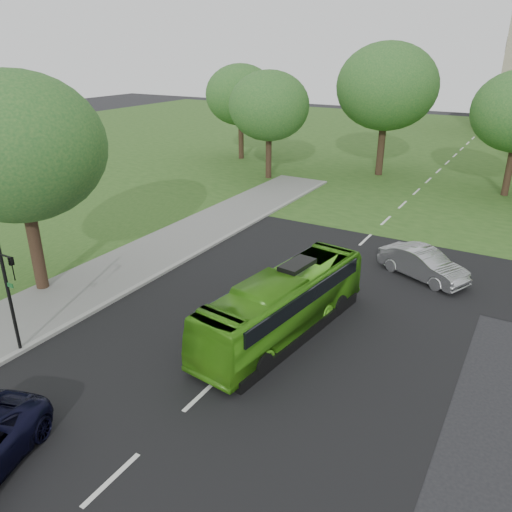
# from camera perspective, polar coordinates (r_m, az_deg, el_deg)

# --- Properties ---
(ground) EXTENTS (160.00, 160.00, 0.00)m
(ground) POSITION_cam_1_polar(r_m,az_deg,el_deg) (18.08, -2.33, -12.07)
(ground) COLOR black
(ground) RESTS_ON ground
(street_surfaces) EXTENTS (120.00, 120.00, 0.15)m
(street_surfaces) POSITION_cam_1_polar(r_m,az_deg,el_deg) (37.63, 16.14, 6.04)
(street_surfaces) COLOR black
(street_surfaces) RESTS_ON ground
(tree_park_a) EXTENTS (6.53, 6.53, 8.67)m
(tree_park_a) POSITION_cam_1_polar(r_m,az_deg,el_deg) (41.96, 1.51, 16.76)
(tree_park_a) COLOR black
(tree_park_a) RESTS_ON ground
(tree_park_b) EXTENTS (8.24, 8.24, 10.80)m
(tree_park_b) POSITION_cam_1_polar(r_m,az_deg,el_deg) (44.22, 14.73, 18.20)
(tree_park_b) COLOR black
(tree_park_b) RESTS_ON ground
(tree_park_f) EXTENTS (6.67, 6.67, 8.91)m
(tree_park_f) POSITION_cam_1_polar(r_m,az_deg,el_deg) (49.83, -1.78, 17.92)
(tree_park_f) COLOR black
(tree_park_f) RESTS_ON ground
(tree_side_near) EXTENTS (7.22, 7.22, 9.60)m
(tree_side_near) POSITION_cam_1_polar(r_m,az_deg,el_deg) (23.09, -25.62, 11.13)
(tree_side_near) COLOR black
(tree_side_near) RESTS_ON ground
(bus) EXTENTS (3.21, 9.13, 2.49)m
(bus) POSITION_cam_1_polar(r_m,az_deg,el_deg) (19.18, 3.16, -5.50)
(bus) COLOR #459818
(bus) RESTS_ON ground
(sedan) EXTENTS (4.63, 3.20, 1.45)m
(sedan) POSITION_cam_1_polar(r_m,az_deg,el_deg) (25.19, 18.56, -0.85)
(sedan) COLOR #A7A8AC
(sedan) RESTS_ON ground
(traffic_light) EXTENTS (0.69, 0.19, 4.29)m
(traffic_light) POSITION_cam_1_polar(r_m,az_deg,el_deg) (19.29, -26.27, -3.59)
(traffic_light) COLOR black
(traffic_light) RESTS_ON ground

